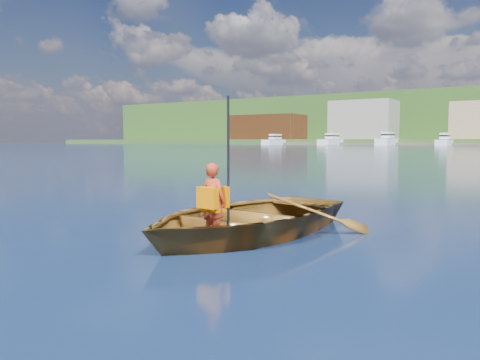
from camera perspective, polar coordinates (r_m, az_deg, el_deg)
The scene contains 3 objects.
ground at distance 7.10m, azimuth 2.31°, elevation -7.34°, with size 600.00×600.00×0.00m.
rowboat at distance 7.44m, azimuth 0.68°, elevation -4.56°, with size 3.53×4.55×0.86m.
child_paddler at distance 6.62m, azimuth -3.24°, elevation -2.47°, with size 0.43×0.37×2.02m.
Camera 1 is at (3.44, -6.03, 1.50)m, focal length 35.00 mm.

